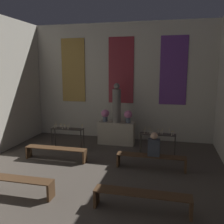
{
  "coord_description": "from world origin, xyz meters",
  "views": [
    {
      "loc": [
        2.14,
        1.15,
        3.12
      ],
      "look_at": [
        0.0,
        10.1,
        1.47
      ],
      "focal_mm": 40.0,
      "sensor_mm": 36.0,
      "label": 1
    }
  ],
  "objects_px": {
    "altar": "(117,133)",
    "person_seated": "(154,145)",
    "flower_vase_left": "(105,115)",
    "pew_third_left": "(12,182)",
    "candle_rack_right": "(158,137)",
    "pew_third_right": "(142,197)",
    "pew_back_right": "(151,159)",
    "statue": "(117,104)",
    "pew_back_left": "(56,151)",
    "flower_vase_right": "(128,116)",
    "candle_rack_left": "(67,131)"
  },
  "relations": [
    {
      "from": "altar",
      "to": "person_seated",
      "type": "distance_m",
      "value": 2.87
    },
    {
      "from": "flower_vase_left",
      "to": "pew_third_left",
      "type": "relative_size",
      "value": 0.23
    },
    {
      "from": "candle_rack_right",
      "to": "person_seated",
      "type": "distance_m",
      "value": 1.29
    },
    {
      "from": "pew_third_right",
      "to": "pew_back_right",
      "type": "relative_size",
      "value": 1.0
    },
    {
      "from": "flower_vase_left",
      "to": "statue",
      "type": "bearing_deg",
      "value": 0.0
    },
    {
      "from": "candle_rack_right",
      "to": "pew_back_left",
      "type": "bearing_deg",
      "value": -158.91
    },
    {
      "from": "altar",
      "to": "pew_back_right",
      "type": "height_order",
      "value": "altar"
    },
    {
      "from": "person_seated",
      "to": "pew_third_left",
      "type": "bearing_deg",
      "value": -143.86
    },
    {
      "from": "pew_third_right",
      "to": "pew_back_left",
      "type": "xyz_separation_m",
      "value": [
        -3.21,
        2.4,
        0.0
      ]
    },
    {
      "from": "flower_vase_right",
      "to": "pew_third_left",
      "type": "distance_m",
      "value": 5.22
    },
    {
      "from": "statue",
      "to": "flower_vase_left",
      "type": "relative_size",
      "value": 3.19
    },
    {
      "from": "altar",
      "to": "pew_back_right",
      "type": "distance_m",
      "value": 2.81
    },
    {
      "from": "pew_third_left",
      "to": "pew_back_left",
      "type": "relative_size",
      "value": 1.0
    },
    {
      "from": "statue",
      "to": "altar",
      "type": "bearing_deg",
      "value": -90.0
    },
    {
      "from": "pew_third_left",
      "to": "person_seated",
      "type": "distance_m",
      "value": 4.1
    },
    {
      "from": "altar",
      "to": "flower_vase_right",
      "type": "bearing_deg",
      "value": -0.0
    },
    {
      "from": "pew_third_left",
      "to": "pew_back_left",
      "type": "xyz_separation_m",
      "value": [
        0.0,
        2.4,
        0.0
      ]
    },
    {
      "from": "statue",
      "to": "pew_third_left",
      "type": "distance_m",
      "value": 5.15
    },
    {
      "from": "altar",
      "to": "flower_vase_left",
      "type": "height_order",
      "value": "flower_vase_left"
    },
    {
      "from": "pew_back_right",
      "to": "pew_back_left",
      "type": "bearing_deg",
      "value": 180.0
    },
    {
      "from": "flower_vase_left",
      "to": "pew_third_left",
      "type": "bearing_deg",
      "value": -103.47
    },
    {
      "from": "flower_vase_left",
      "to": "candle_rack_right",
      "type": "relative_size",
      "value": 0.39
    },
    {
      "from": "statue",
      "to": "pew_third_left",
      "type": "height_order",
      "value": "statue"
    },
    {
      "from": "candle_rack_right",
      "to": "pew_third_right",
      "type": "bearing_deg",
      "value": -91.89
    },
    {
      "from": "flower_vase_left",
      "to": "pew_back_left",
      "type": "relative_size",
      "value": 0.23
    },
    {
      "from": "pew_back_right",
      "to": "flower_vase_left",
      "type": "bearing_deg",
      "value": 132.17
    },
    {
      "from": "candle_rack_right",
      "to": "pew_third_left",
      "type": "relative_size",
      "value": 0.6
    },
    {
      "from": "candle_rack_left",
      "to": "pew_third_right",
      "type": "distance_m",
      "value": 4.99
    },
    {
      "from": "pew_third_left",
      "to": "statue",
      "type": "bearing_deg",
      "value": 71.15
    },
    {
      "from": "flower_vase_left",
      "to": "pew_back_left",
      "type": "xyz_separation_m",
      "value": [
        -1.13,
        -2.3,
        -0.89
      ]
    },
    {
      "from": "pew_third_right",
      "to": "pew_back_left",
      "type": "bearing_deg",
      "value": 143.21
    },
    {
      "from": "pew_third_right",
      "to": "candle_rack_right",
      "type": "bearing_deg",
      "value": 88.11
    },
    {
      "from": "statue",
      "to": "person_seated",
      "type": "height_order",
      "value": "statue"
    },
    {
      "from": "altar",
      "to": "candle_rack_right",
      "type": "bearing_deg",
      "value": -30.47
    },
    {
      "from": "candle_rack_left",
      "to": "pew_back_left",
      "type": "height_order",
      "value": "candle_rack_left"
    },
    {
      "from": "pew_third_left",
      "to": "pew_third_right",
      "type": "height_order",
      "value": "same"
    },
    {
      "from": "statue",
      "to": "pew_back_right",
      "type": "xyz_separation_m",
      "value": [
        1.61,
        -2.3,
        -1.33
      ]
    },
    {
      "from": "pew_third_left",
      "to": "candle_rack_left",
      "type": "bearing_deg",
      "value": 91.97
    },
    {
      "from": "candle_rack_left",
      "to": "person_seated",
      "type": "bearing_deg",
      "value": -20.65
    },
    {
      "from": "candle_rack_left",
      "to": "pew_third_left",
      "type": "height_order",
      "value": "candle_rack_left"
    },
    {
      "from": "flower_vase_right",
      "to": "person_seated",
      "type": "xyz_separation_m",
      "value": [
        1.2,
        -2.3,
        -0.44
      ]
    },
    {
      "from": "statue",
      "to": "pew_back_left",
      "type": "relative_size",
      "value": 0.74
    },
    {
      "from": "altar",
      "to": "candle_rack_left",
      "type": "xyz_separation_m",
      "value": [
        -1.73,
        -1.01,
        0.22
      ]
    },
    {
      "from": "statue",
      "to": "flower_vase_right",
      "type": "relative_size",
      "value": 3.19
    },
    {
      "from": "altar",
      "to": "pew_third_right",
      "type": "height_order",
      "value": "altar"
    },
    {
      "from": "flower_vase_right",
      "to": "candle_rack_right",
      "type": "bearing_deg",
      "value": -39.15
    },
    {
      "from": "candle_rack_left",
      "to": "pew_back_left",
      "type": "bearing_deg",
      "value": -84.38
    },
    {
      "from": "statue",
      "to": "flower_vase_right",
      "type": "height_order",
      "value": "statue"
    },
    {
      "from": "statue",
      "to": "pew_back_left",
      "type": "bearing_deg",
      "value": -124.9
    },
    {
      "from": "altar",
      "to": "flower_vase_left",
      "type": "xyz_separation_m",
      "value": [
        -0.48,
        -0.0,
        0.75
      ]
    }
  ]
}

